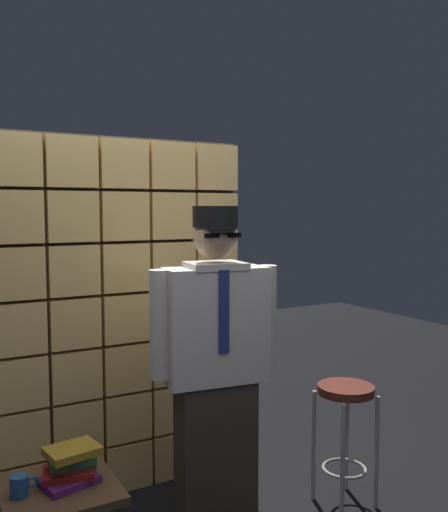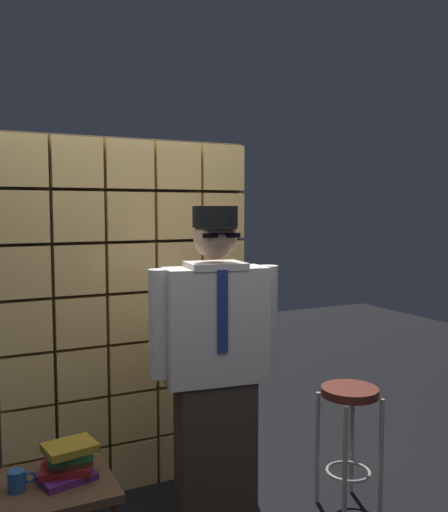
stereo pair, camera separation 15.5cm
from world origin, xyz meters
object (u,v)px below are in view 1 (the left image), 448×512
Objects in this scene: coffee_mug at (20,486)px; book_stack at (71,465)px; standing_person at (216,368)px; side_table at (59,500)px; bar_stool at (345,416)px.

book_stack is at bearing 3.74° from coffee_mug.
standing_person is at bearing 3.03° from coffee_mug.
coffee_mug is at bearing -169.19° from standing_person.
book_stack is 0.23m from coffee_mug.
standing_person is 3.49× the size of side_table.
book_stack is 2.31× the size of coffee_mug.
bar_stool is at bearing 1.49° from standing_person.
standing_person is at bearing 2.82° from book_stack.
book_stack is (-1.64, 0.05, 0.05)m from bar_stool.
book_stack is at bearing 178.12° from bar_stool.
bar_stool is (0.84, -0.09, -0.39)m from standing_person.
standing_person is 1.09m from coffee_mug.
bar_stool reaches higher than book_stack.
side_table is at bearing -176.06° from book_stack.
book_stack reaches higher than coffee_mug.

